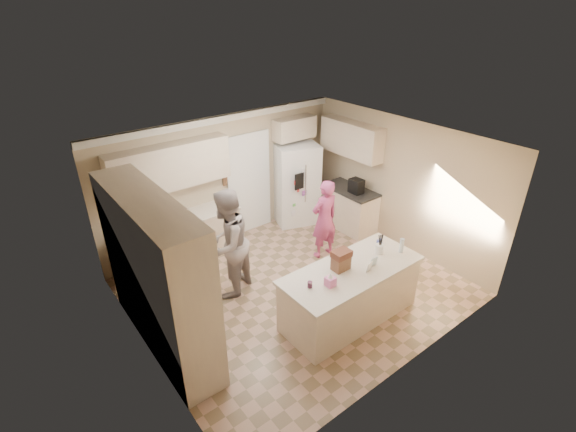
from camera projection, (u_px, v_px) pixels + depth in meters
floor at (296, 288)px, 7.37m from camera, size 5.20×4.60×0.02m
ceiling at (297, 145)px, 6.15m from camera, size 5.20×4.60×0.02m
wall_back at (224, 179)px, 8.37m from camera, size 5.20×0.02×2.60m
wall_front at (414, 294)px, 5.15m from camera, size 5.20×0.02×2.60m
wall_left at (138, 283)px, 5.34m from camera, size 0.02×4.60×2.60m
wall_right at (400, 184)px, 8.18m from camera, size 0.02×4.60×2.60m
crown_back at (221, 119)px, 7.76m from camera, size 5.20×0.08×0.12m
pantry_bank at (157, 275)px, 5.71m from camera, size 0.60×2.60×2.35m
back_base_cab at (183, 240)px, 7.93m from camera, size 2.20×0.60×0.88m
back_countertop at (180, 219)px, 7.71m from camera, size 2.24×0.63×0.04m
back_upper_cab at (170, 167)px, 7.34m from camera, size 2.20×0.35×0.80m
doorway_opening at (249, 185)px, 8.77m from camera, size 0.90×0.06×2.10m
doorway_casing at (249, 185)px, 8.74m from camera, size 1.02×0.03×2.22m
wall_frame_upper at (225, 168)px, 8.24m from camera, size 0.15×0.02×0.20m
wall_frame_lower at (226, 181)px, 8.37m from camera, size 0.15×0.02×0.20m
refrigerator at (296, 184)px, 9.16m from camera, size 1.08×0.95×1.80m
fridge_seam at (307, 189)px, 8.91m from camera, size 0.02×0.02×1.78m
fridge_dispenser at (299, 181)px, 8.66m from camera, size 0.22×0.03×0.35m
fridge_handle_l at (306, 184)px, 8.80m from camera, size 0.02×0.02×0.85m
fridge_handle_r at (309, 183)px, 8.85m from camera, size 0.02×0.02×0.85m
over_fridge_cab at (294, 128)px, 8.77m from camera, size 0.95×0.35×0.45m
right_base_cab at (349, 209)px, 9.11m from camera, size 0.60×1.20×0.88m
right_countertop at (350, 190)px, 8.89m from camera, size 0.63×1.24×0.04m
right_upper_cab at (351, 139)px, 8.61m from camera, size 0.35×1.50×0.70m
coffee_maker at (356, 186)px, 8.65m from camera, size 0.22×0.28×0.30m
island_base at (350, 294)px, 6.50m from camera, size 2.20×0.90×0.88m
island_top at (352, 270)px, 6.29m from camera, size 2.28×0.96×0.05m
utensil_crock at (379, 249)px, 6.63m from camera, size 0.13×0.13×0.15m
tissue_box at (330, 282)px, 5.88m from camera, size 0.13×0.13×0.14m
tissue_plume at (331, 275)px, 5.83m from camera, size 0.08×0.08×0.08m
dollhouse_body at (341, 263)px, 6.21m from camera, size 0.26×0.18×0.22m
dollhouse_roof at (342, 254)px, 6.14m from camera, size 0.28×0.20×0.10m
jam_jar at (310, 285)px, 5.86m from camera, size 0.07×0.07×0.09m
greeting_card_a at (369, 267)px, 6.18m from camera, size 0.12×0.06×0.16m
greeting_card_b at (374, 262)px, 6.30m from camera, size 0.12×0.05×0.16m
water_bottle at (402, 245)px, 6.63m from camera, size 0.07×0.07×0.24m
shaker_salt at (378, 243)px, 6.86m from camera, size 0.05×0.05×0.09m
shaker_pepper at (381, 241)px, 6.89m from camera, size 0.05×0.05×0.09m
teen_boy at (227, 244)px, 6.84m from camera, size 1.16×1.08×1.91m
teen_girl at (324, 219)px, 7.94m from camera, size 0.60×0.42×1.59m
fridge_magnets at (307, 190)px, 8.90m from camera, size 0.76×0.02×1.44m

